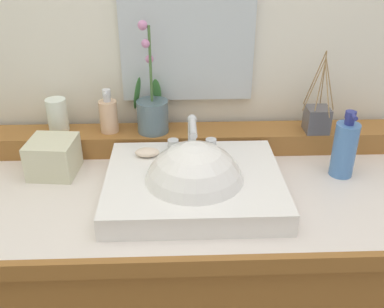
# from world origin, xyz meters

# --- Properties ---
(vanity_cabinet) EXTENTS (1.42, 0.61, 0.83)m
(vanity_cabinet) POSITION_xyz_m (0.00, -0.00, 0.42)
(vanity_cabinet) COLOR #955F2A
(vanity_cabinet) RESTS_ON ground
(back_ledge) EXTENTS (1.34, 0.12, 0.07)m
(back_ledge) POSITION_xyz_m (0.00, 0.23, 0.86)
(back_ledge) COLOR #955F2A
(back_ledge) RESTS_ON vanity_cabinet
(sink_basin) EXTENTS (0.47, 0.39, 0.29)m
(sink_basin) POSITION_xyz_m (0.01, -0.05, 0.85)
(sink_basin) COLOR white
(sink_basin) RESTS_ON vanity_cabinet
(soap_bar) EXTENTS (0.07, 0.04, 0.02)m
(soap_bar) POSITION_xyz_m (-0.12, 0.07, 0.90)
(soap_bar) COLOR beige
(soap_bar) RESTS_ON sink_basin
(potted_plant) EXTENTS (0.12, 0.11, 0.34)m
(potted_plant) POSITION_xyz_m (-0.11, 0.23, 0.96)
(potted_plant) COLOR slate
(potted_plant) RESTS_ON back_ledge
(soap_dispenser) EXTENTS (0.06, 0.06, 0.14)m
(soap_dispenser) POSITION_xyz_m (-0.25, 0.23, 0.95)
(soap_dispenser) COLOR #DFB38D
(soap_dispenser) RESTS_ON back_ledge
(tumbler_cup) EXTENTS (0.06, 0.06, 0.10)m
(tumbler_cup) POSITION_xyz_m (-0.41, 0.24, 0.95)
(tumbler_cup) COLOR white
(tumbler_cup) RESTS_ON back_ledge
(reed_diffuser) EXTENTS (0.10, 0.12, 0.26)m
(reed_diffuser) POSITION_xyz_m (0.40, 0.21, 0.94)
(reed_diffuser) COLOR #524F54
(reed_diffuser) RESTS_ON back_ledge
(lotion_bottle) EXTENTS (0.07, 0.07, 0.20)m
(lotion_bottle) POSITION_xyz_m (0.44, 0.05, 0.91)
(lotion_bottle) COLOR #4B7BBA
(lotion_bottle) RESTS_ON vanity_cabinet
(tissue_box) EXTENTS (0.14, 0.14, 0.10)m
(tissue_box) POSITION_xyz_m (-0.40, 0.09, 0.88)
(tissue_box) COLOR beige
(tissue_box) RESTS_ON vanity_cabinet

